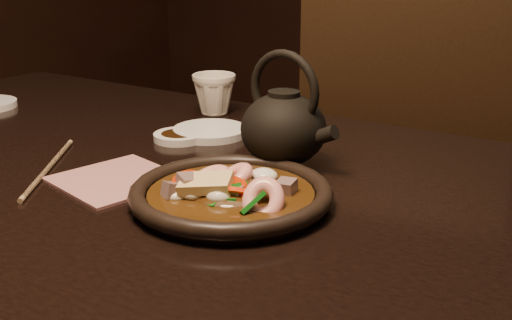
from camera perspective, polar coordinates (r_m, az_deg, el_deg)
The scene contains 10 objects.
table at distance 1.01m, azimuth -8.87°, elevation -5.20°, with size 1.60×0.90×0.75m.
chair at distance 1.54m, azimuth 13.37°, elevation -2.36°, with size 0.53×0.53×0.99m.
plate at distance 0.85m, azimuth -2.24°, elevation -3.10°, with size 0.27×0.27×0.03m.
stirfry at distance 0.84m, azimuth -2.58°, elevation -2.79°, with size 0.17×0.15×0.06m.
soy_dish at distance 1.14m, azimuth -6.85°, elevation 2.08°, with size 0.09×0.09×0.01m, color white.
saucer_right at distance 1.16m, azimuth -4.10°, elevation 2.56°, with size 0.13×0.13×0.01m, color white.
tea_cup at distance 1.30m, azimuth -3.74°, elevation 5.99°, with size 0.09×0.08×0.09m, color silver.
chopsticks at distance 1.03m, azimuth -17.96°, elevation -0.66°, with size 0.16×0.23×0.01m.
napkin at distance 0.96m, azimuth -12.26°, elevation -1.71°, with size 0.16×0.16×0.00m, color #A86967.
teapot at distance 0.97m, azimuth 2.50°, elevation 3.11°, with size 0.16×0.13×0.18m.
Camera 1 is at (0.62, -0.68, 1.08)m, focal length 45.00 mm.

